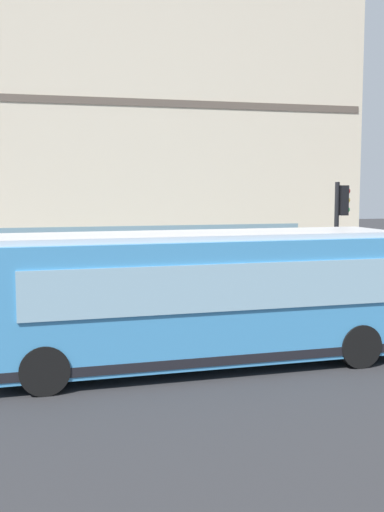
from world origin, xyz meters
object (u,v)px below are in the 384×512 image
object	(u,v)px
city_bus_nearside	(201,299)
pedestrian_near_hydrant	(333,277)
pedestrian_by_light_pole	(303,273)
traffic_light_near_corner	(340,223)
fire_hydrant	(384,297)

from	to	relation	value
city_bus_nearside	pedestrian_near_hydrant	world-z (taller)	city_bus_nearside
pedestrian_by_light_pole	pedestrian_near_hydrant	bearing A→B (deg)	-107.73
traffic_light_near_corner	fire_hydrant	distance (m)	3.35
city_bus_nearside	pedestrian_by_light_pole	xyz separation A→B (m)	(5.93, -5.28, -0.35)
traffic_light_near_corner	fire_hydrant	xyz separation A→B (m)	(0.83, -2.09, -2.49)
traffic_light_near_corner	pedestrian_near_hydrant	distance (m)	2.93
traffic_light_near_corner	pedestrian_by_light_pole	bearing A→B (deg)	2.37
traffic_light_near_corner	fire_hydrant	bearing A→B (deg)	-68.44
pedestrian_by_light_pole	pedestrian_near_hydrant	distance (m)	1.02
traffic_light_near_corner	pedestrian_by_light_pole	world-z (taller)	traffic_light_near_corner
pedestrian_by_light_pole	pedestrian_near_hydrant	world-z (taller)	pedestrian_by_light_pole
city_bus_nearside	pedestrian_by_light_pole	size ratio (longest dim) A/B	5.55
traffic_light_near_corner	pedestrian_by_light_pole	size ratio (longest dim) A/B	2.25
fire_hydrant	pedestrian_by_light_pole	distance (m)	2.74
city_bus_nearside	traffic_light_near_corner	distance (m)	6.63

